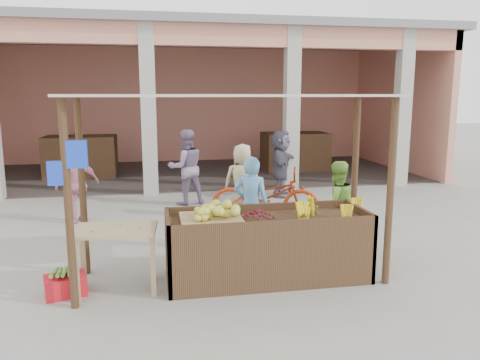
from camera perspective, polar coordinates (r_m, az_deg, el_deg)
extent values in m
plane|color=gray|center=(6.22, -1.30, -12.14)|extent=(60.00, 60.00, 0.00)
cube|color=tan|center=(17.10, -7.58, 9.00)|extent=(14.00, 0.20, 4.00)
cube|color=tan|center=(16.19, 18.52, 8.49)|extent=(0.20, 6.00, 4.00)
cube|color=tan|center=(11.44, -6.16, 17.18)|extent=(14.00, 0.30, 0.50)
cube|color=slate|center=(14.30, -7.13, 17.19)|extent=(14.40, 6.40, 0.20)
cube|color=#AAA69C|center=(11.33, -11.09, 8.25)|extent=(0.35, 0.35, 4.00)
cube|color=#AAA69C|center=(11.83, 6.30, 8.46)|extent=(0.35, 0.35, 4.00)
cube|color=#AAA69C|center=(13.02, 19.17, 8.12)|extent=(0.35, 0.35, 4.00)
cube|color=#4A341D|center=(14.43, -18.80, 2.73)|extent=(2.00, 1.20, 1.20)
cube|color=#4A341D|center=(14.95, 6.71, 3.45)|extent=(2.00, 1.20, 1.20)
cube|color=#4A341D|center=(6.17, 3.32, -8.36)|extent=(2.60, 0.95, 0.80)
cylinder|color=#4A341D|center=(5.44, -20.18, -3.08)|extent=(0.09, 0.09, 2.35)
cylinder|color=#4A341D|center=(6.08, 17.84, -1.58)|extent=(0.09, 0.09, 2.35)
cylinder|color=#4A341D|center=(6.45, -18.68, -0.95)|extent=(0.09, 0.09, 2.35)
cylinder|color=#4A341D|center=(7.00, 13.79, 0.15)|extent=(0.09, 0.09, 2.35)
cube|color=beige|center=(5.83, -1.03, 10.27)|extent=(4.00, 1.35, 0.03)
cube|color=blue|center=(5.32, -19.30, 2.98)|extent=(0.22, 0.08, 0.30)
cube|color=blue|center=(5.39, -21.48, 0.78)|extent=(0.18, 0.07, 0.26)
cube|color=#9B8050|center=(5.94, -3.59, -4.77)|extent=(0.76, 0.66, 0.06)
ellipsoid|color=yellow|center=(5.92, -3.60, -3.83)|extent=(0.65, 0.57, 0.14)
ellipsoid|color=maroon|center=(6.01, 2.18, -4.13)|extent=(0.48, 0.39, 0.15)
cube|color=tan|center=(5.88, -14.95, -5.91)|extent=(1.02, 0.72, 0.04)
cube|color=tan|center=(5.80, -19.33, -10.48)|extent=(0.06, 0.06, 0.75)
cube|color=tan|center=(5.73, -10.55, -10.33)|extent=(0.06, 0.06, 0.75)
cube|color=tan|center=(6.31, -18.59, -8.74)|extent=(0.06, 0.06, 0.75)
cube|color=tan|center=(6.24, -10.56, -8.57)|extent=(0.06, 0.06, 0.75)
cube|color=red|center=(6.13, -20.51, -11.94)|extent=(0.54, 0.45, 0.24)
ellipsoid|color=maroon|center=(11.58, 6.13, -0.13)|extent=(0.42, 0.42, 0.57)
ellipsoid|color=maroon|center=(11.72, 7.61, -0.03)|extent=(0.42, 0.42, 0.57)
ellipsoid|color=maroon|center=(11.90, 6.52, 0.14)|extent=(0.42, 0.42, 0.57)
imported|color=#5D9FD4|center=(7.01, 1.36, -2.72)|extent=(0.72, 0.64, 1.59)
imported|color=#84C046|center=(7.34, 11.63, -2.81)|extent=(0.75, 0.48, 1.47)
imported|color=#9F2A0B|center=(8.67, 3.09, -1.84)|extent=(1.33, 2.22, 1.10)
imported|color=pink|center=(9.26, -19.21, -0.22)|extent=(1.02, 0.91, 1.54)
imported|color=tan|center=(8.94, 0.31, 0.27)|extent=(0.83, 0.58, 1.63)
imported|color=#484754|center=(11.05, 4.98, 2.28)|extent=(1.21, 1.66, 1.67)
imported|color=slate|center=(10.24, -6.60, 1.99)|extent=(0.97, 0.70, 1.80)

